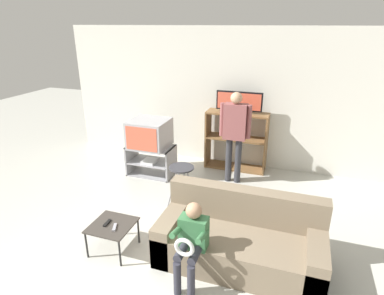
{
  "coord_description": "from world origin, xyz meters",
  "views": [
    {
      "loc": [
        1.43,
        -2.2,
        2.64
      ],
      "look_at": [
        -0.03,
        2.02,
        0.9
      ],
      "focal_mm": 30.0,
      "sensor_mm": 36.0,
      "label": 1
    }
  ],
  "objects_px": {
    "media_shelf": "(236,140)",
    "folding_stool": "(182,175)",
    "couch": "(240,241)",
    "television_flat": "(239,103)",
    "person_standing_adult": "(235,129)",
    "person_seated_child": "(191,239)",
    "remote_control_black": "(107,223)",
    "tv_stand": "(151,160)",
    "television_main": "(149,133)",
    "remote_control_white": "(115,227)",
    "snack_table": "(112,227)"
  },
  "relations": [
    {
      "from": "television_main",
      "to": "person_standing_adult",
      "type": "height_order",
      "value": "person_standing_adult"
    },
    {
      "from": "television_main",
      "to": "media_shelf",
      "type": "relative_size",
      "value": 0.58
    },
    {
      "from": "snack_table",
      "to": "person_standing_adult",
      "type": "bearing_deg",
      "value": 66.84
    },
    {
      "from": "television_flat",
      "to": "person_standing_adult",
      "type": "bearing_deg",
      "value": -84.08
    },
    {
      "from": "television_main",
      "to": "snack_table",
      "type": "xyz_separation_m",
      "value": [
        0.51,
        -2.1,
        -0.47
      ]
    },
    {
      "from": "media_shelf",
      "to": "couch",
      "type": "height_order",
      "value": "media_shelf"
    },
    {
      "from": "tv_stand",
      "to": "remote_control_black",
      "type": "xyz_separation_m",
      "value": [
        0.44,
        -2.11,
        0.11
      ]
    },
    {
      "from": "television_flat",
      "to": "person_standing_adult",
      "type": "relative_size",
      "value": 0.52
    },
    {
      "from": "remote_control_white",
      "to": "television_main",
      "type": "bearing_deg",
      "value": 81.83
    },
    {
      "from": "person_seated_child",
      "to": "snack_table",
      "type": "bearing_deg",
      "value": 170.91
    },
    {
      "from": "television_flat",
      "to": "folding_stool",
      "type": "distance_m",
      "value": 1.95
    },
    {
      "from": "television_main",
      "to": "person_standing_adult",
      "type": "xyz_separation_m",
      "value": [
        1.49,
        0.21,
        0.17
      ]
    },
    {
      "from": "folding_stool",
      "to": "remote_control_black",
      "type": "relative_size",
      "value": 5.02
    },
    {
      "from": "couch",
      "to": "television_flat",
      "type": "bearing_deg",
      "value": 102.67
    },
    {
      "from": "television_flat",
      "to": "couch",
      "type": "bearing_deg",
      "value": -77.33
    },
    {
      "from": "folding_stool",
      "to": "remote_control_black",
      "type": "height_order",
      "value": "folding_stool"
    },
    {
      "from": "media_shelf",
      "to": "remote_control_black",
      "type": "bearing_deg",
      "value": -108.69
    },
    {
      "from": "television_flat",
      "to": "snack_table",
      "type": "xyz_separation_m",
      "value": [
        -0.93,
        -2.88,
        -0.96
      ]
    },
    {
      "from": "media_shelf",
      "to": "television_flat",
      "type": "xyz_separation_m",
      "value": [
        0.02,
        -0.0,
        0.72
      ]
    },
    {
      "from": "media_shelf",
      "to": "person_standing_adult",
      "type": "height_order",
      "value": "person_standing_adult"
    },
    {
      "from": "snack_table",
      "to": "television_main",
      "type": "bearing_deg",
      "value": 103.51
    },
    {
      "from": "media_shelf",
      "to": "television_flat",
      "type": "bearing_deg",
      "value": -11.7
    },
    {
      "from": "folding_stool",
      "to": "person_standing_adult",
      "type": "bearing_deg",
      "value": 66.84
    },
    {
      "from": "remote_control_black",
      "to": "person_standing_adult",
      "type": "relative_size",
      "value": 0.09
    },
    {
      "from": "remote_control_black",
      "to": "tv_stand",
      "type": "bearing_deg",
      "value": 98.27
    },
    {
      "from": "television_main",
      "to": "remote_control_white",
      "type": "relative_size",
      "value": 4.6
    },
    {
      "from": "media_shelf",
      "to": "tv_stand",
      "type": "bearing_deg",
      "value": -151.16
    },
    {
      "from": "person_seated_child",
      "to": "remote_control_black",
      "type": "bearing_deg",
      "value": 171.57
    },
    {
      "from": "snack_table",
      "to": "person_standing_adult",
      "type": "relative_size",
      "value": 0.31
    },
    {
      "from": "television_flat",
      "to": "remote_control_white",
      "type": "bearing_deg",
      "value": -106.39
    },
    {
      "from": "tv_stand",
      "to": "person_standing_adult",
      "type": "relative_size",
      "value": 0.52
    },
    {
      "from": "folding_stool",
      "to": "tv_stand",
      "type": "bearing_deg",
      "value": 134.84
    },
    {
      "from": "television_flat",
      "to": "remote_control_black",
      "type": "relative_size",
      "value": 5.82
    },
    {
      "from": "television_main",
      "to": "couch",
      "type": "height_order",
      "value": "television_main"
    },
    {
      "from": "tv_stand",
      "to": "couch",
      "type": "height_order",
      "value": "couch"
    },
    {
      "from": "television_main",
      "to": "folding_stool",
      "type": "bearing_deg",
      "value": -44.94
    },
    {
      "from": "remote_control_black",
      "to": "person_seated_child",
      "type": "xyz_separation_m",
      "value": [
        1.14,
        -0.17,
        0.17
      ]
    },
    {
      "from": "couch",
      "to": "snack_table",
      "type": "bearing_deg",
      "value": -167.99
    },
    {
      "from": "tv_stand",
      "to": "remote_control_white",
      "type": "height_order",
      "value": "tv_stand"
    },
    {
      "from": "television_main",
      "to": "television_flat",
      "type": "xyz_separation_m",
      "value": [
        1.44,
        0.78,
        0.49
      ]
    },
    {
      "from": "media_shelf",
      "to": "folding_stool",
      "type": "relative_size",
      "value": 1.59
    },
    {
      "from": "folding_stool",
      "to": "person_standing_adult",
      "type": "distance_m",
      "value": 1.35
    },
    {
      "from": "media_shelf",
      "to": "person_seated_child",
      "type": "height_order",
      "value": "media_shelf"
    },
    {
      "from": "tv_stand",
      "to": "snack_table",
      "type": "height_order",
      "value": "tv_stand"
    },
    {
      "from": "television_flat",
      "to": "remote_control_white",
      "type": "relative_size",
      "value": 5.82
    },
    {
      "from": "media_shelf",
      "to": "snack_table",
      "type": "distance_m",
      "value": 3.03
    },
    {
      "from": "remote_control_black",
      "to": "person_seated_child",
      "type": "distance_m",
      "value": 1.16
    },
    {
      "from": "person_seated_child",
      "to": "folding_stool",
      "type": "bearing_deg",
      "value": 114.75
    },
    {
      "from": "television_main",
      "to": "person_seated_child",
      "type": "bearing_deg",
      "value": -55.21
    },
    {
      "from": "television_flat",
      "to": "television_main",
      "type": "bearing_deg",
      "value": -151.63
    }
  ]
}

